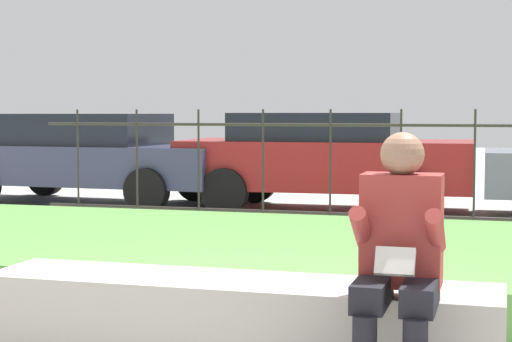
% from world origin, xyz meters
% --- Properties ---
extents(stone_bench, '(2.78, 0.58, 0.47)m').
position_xyz_m(stone_bench, '(0.05, 0.00, 0.21)').
color(stone_bench, '#ADA89E').
rests_on(stone_bench, ground_plane).
extents(person_seated_reader, '(0.42, 0.73, 1.27)m').
position_xyz_m(person_seated_reader, '(0.94, -0.32, 0.70)').
color(person_seated_reader, black).
rests_on(person_seated_reader, ground_plane).
extents(grass_berm, '(9.51, 3.41, 0.33)m').
position_xyz_m(grass_berm, '(0.00, 2.41, 0.17)').
color(grass_berm, '#569342').
rests_on(grass_berm, ground_plane).
extents(iron_fence, '(7.51, 0.03, 1.40)m').
position_xyz_m(iron_fence, '(-0.00, 4.69, 0.74)').
color(iron_fence, '#332D28').
rests_on(iron_fence, ground_plane).
extents(car_parked_center, '(4.05, 1.96, 1.36)m').
position_xyz_m(car_parked_center, '(-0.98, 7.36, 0.74)').
color(car_parked_center, maroon).
rests_on(car_parked_center, ground_plane).
extents(car_parked_left, '(4.42, 2.08, 1.35)m').
position_xyz_m(car_parked_left, '(-4.59, 7.31, 0.72)').
color(car_parked_left, '#383D56').
rests_on(car_parked_left, ground_plane).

